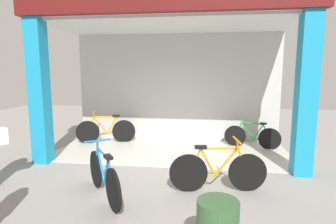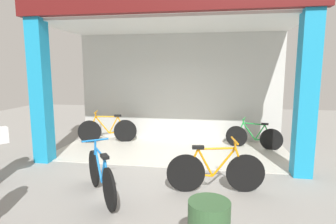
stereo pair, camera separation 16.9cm
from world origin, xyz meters
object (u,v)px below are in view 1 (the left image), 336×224
(bicycle_parked_0, at_px, (104,176))
(bicycle_parked_1, at_px, (218,171))
(bicycle_inside_1, at_px, (106,130))
(bicycle_inside_0, at_px, (252,136))

(bicycle_parked_0, height_order, bicycle_parked_1, bicycle_parked_1)
(bicycle_parked_1, bearing_deg, bicycle_parked_0, -164.99)
(bicycle_inside_1, relative_size, bicycle_parked_0, 1.21)
(bicycle_inside_0, relative_size, bicycle_parked_1, 0.86)
(bicycle_inside_1, bearing_deg, bicycle_inside_0, 0.49)
(bicycle_inside_0, distance_m, bicycle_inside_1, 4.19)
(bicycle_inside_0, relative_size, bicycle_parked_0, 1.07)
(bicycle_inside_0, height_order, bicycle_inside_1, bicycle_inside_1)
(bicycle_inside_0, xyz_separation_m, bicycle_parked_1, (-1.06, -2.92, 0.05))
(bicycle_inside_1, height_order, bicycle_parked_0, bicycle_inside_1)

